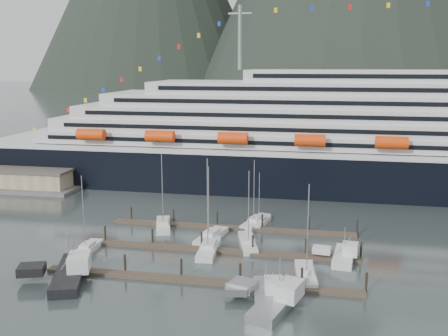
{
  "coord_description": "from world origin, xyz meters",
  "views": [
    {
      "loc": [
        12.8,
        -80.58,
        31.74
      ],
      "look_at": [
        -7.58,
        22.0,
        10.91
      ],
      "focal_mm": 42.0,
      "sensor_mm": 36.0,
      "label": 1
    }
  ],
  "objects_px": {
    "sailboat_e": "(163,225)",
    "trawler_d": "(265,294)",
    "sailboat_f": "(260,223)",
    "trawler_c": "(278,298)",
    "sailboat_h": "(306,275)",
    "sailboat_b": "(209,249)",
    "trawler_e": "(343,255)",
    "warehouse": "(2,176)",
    "trawler_a": "(69,273)",
    "cruise_ship": "(397,144)",
    "sailboat_a": "(87,249)",
    "sailboat_c": "(211,237)",
    "sailboat_g": "(256,222)",
    "sailboat_d": "(248,243)"
  },
  "relations": [
    {
      "from": "trawler_c",
      "to": "cruise_ship",
      "type": "bearing_deg",
      "value": -2.04
    },
    {
      "from": "sailboat_f",
      "to": "trawler_c",
      "type": "xyz_separation_m",
      "value": [
        6.97,
        -34.95,
        0.52
      ]
    },
    {
      "from": "sailboat_g",
      "to": "trawler_c",
      "type": "bearing_deg",
      "value": -152.62
    },
    {
      "from": "sailboat_e",
      "to": "cruise_ship",
      "type": "bearing_deg",
      "value": -67.49
    },
    {
      "from": "warehouse",
      "to": "sailboat_f",
      "type": "bearing_deg",
      "value": -16.95
    },
    {
      "from": "sailboat_d",
      "to": "trawler_a",
      "type": "xyz_separation_m",
      "value": [
        -24.11,
        -19.93,
        0.56
      ]
    },
    {
      "from": "warehouse",
      "to": "sailboat_a",
      "type": "bearing_deg",
      "value": -43.78
    },
    {
      "from": "sailboat_h",
      "to": "trawler_d",
      "type": "xyz_separation_m",
      "value": [
        -5.15,
        -8.83,
        0.39
      ]
    },
    {
      "from": "sailboat_h",
      "to": "trawler_e",
      "type": "height_order",
      "value": "sailboat_h"
    },
    {
      "from": "warehouse",
      "to": "trawler_c",
      "type": "bearing_deg",
      "value": -35.73
    },
    {
      "from": "sailboat_h",
      "to": "sailboat_b",
      "type": "bearing_deg",
      "value": 57.52
    },
    {
      "from": "sailboat_c",
      "to": "sailboat_f",
      "type": "xyz_separation_m",
      "value": [
        7.69,
        10.75,
        -0.04
      ]
    },
    {
      "from": "cruise_ship",
      "to": "trawler_a",
      "type": "height_order",
      "value": "cruise_ship"
    },
    {
      "from": "sailboat_g",
      "to": "trawler_d",
      "type": "bearing_deg",
      "value": -155.36
    },
    {
      "from": "sailboat_b",
      "to": "sailboat_e",
      "type": "bearing_deg",
      "value": 42.01
    },
    {
      "from": "cruise_ship",
      "to": "trawler_a",
      "type": "relative_size",
      "value": 14.03
    },
    {
      "from": "sailboat_e",
      "to": "trawler_d",
      "type": "distance_m",
      "value": 36.83
    },
    {
      "from": "trawler_c",
      "to": "sailboat_e",
      "type": "bearing_deg",
      "value": 57.14
    },
    {
      "from": "sailboat_e",
      "to": "sailboat_g",
      "type": "height_order",
      "value": "sailboat_e"
    },
    {
      "from": "sailboat_c",
      "to": "sailboat_e",
      "type": "xyz_separation_m",
      "value": [
        -10.81,
        5.02,
        -0.0
      ]
    },
    {
      "from": "trawler_a",
      "to": "cruise_ship",
      "type": "bearing_deg",
      "value": -57.95
    },
    {
      "from": "sailboat_e",
      "to": "sailboat_c",
      "type": "bearing_deg",
      "value": -132.49
    },
    {
      "from": "sailboat_a",
      "to": "sailboat_h",
      "type": "xyz_separation_m",
      "value": [
        37.43,
        -4.09,
        0.02
      ]
    },
    {
      "from": "sailboat_e",
      "to": "sailboat_f",
      "type": "xyz_separation_m",
      "value": [
        18.5,
        5.73,
        -0.04
      ]
    },
    {
      "from": "sailboat_e",
      "to": "trawler_e",
      "type": "bearing_deg",
      "value": -125.29
    },
    {
      "from": "cruise_ship",
      "to": "warehouse",
      "type": "xyz_separation_m",
      "value": [
        -102.03,
        -12.94,
        -9.79
      ]
    },
    {
      "from": "trawler_c",
      "to": "sailboat_h",
      "type": "bearing_deg",
      "value": -2.4
    },
    {
      "from": "sailboat_a",
      "to": "sailboat_b",
      "type": "distance_m",
      "value": 20.94
    },
    {
      "from": "warehouse",
      "to": "trawler_a",
      "type": "height_order",
      "value": "trawler_a"
    },
    {
      "from": "sailboat_a",
      "to": "trawler_c",
      "type": "distance_m",
      "value": 36.87
    },
    {
      "from": "sailboat_f",
      "to": "trawler_d",
      "type": "distance_m",
      "value": 34.41
    },
    {
      "from": "warehouse",
      "to": "sailboat_f",
      "type": "relative_size",
      "value": 4.09
    },
    {
      "from": "cruise_ship",
      "to": "sailboat_h",
      "type": "bearing_deg",
      "value": -108.04
    },
    {
      "from": "sailboat_d",
      "to": "trawler_c",
      "type": "xyz_separation_m",
      "value": [
        7.53,
        -22.25,
        0.5
      ]
    },
    {
      "from": "sailboat_g",
      "to": "trawler_c",
      "type": "distance_m",
      "value": 35.82
    },
    {
      "from": "sailboat_a",
      "to": "trawler_d",
      "type": "height_order",
      "value": "sailboat_a"
    },
    {
      "from": "trawler_d",
      "to": "trawler_e",
      "type": "bearing_deg",
      "value": -41.96
    },
    {
      "from": "warehouse",
      "to": "trawler_d",
      "type": "relative_size",
      "value": 4.14
    },
    {
      "from": "sailboat_a",
      "to": "trawler_c",
      "type": "relative_size",
      "value": 0.95
    },
    {
      "from": "sailboat_b",
      "to": "sailboat_f",
      "type": "relative_size",
      "value": 1.52
    },
    {
      "from": "sailboat_f",
      "to": "warehouse",
      "type": "bearing_deg",
      "value": 82.43
    },
    {
      "from": "cruise_ship",
      "to": "sailboat_c",
      "type": "bearing_deg",
      "value": -129.37
    },
    {
      "from": "sailboat_b",
      "to": "trawler_a",
      "type": "distance_m",
      "value": 23.79
    },
    {
      "from": "sailboat_a",
      "to": "sailboat_d",
      "type": "xyz_separation_m",
      "value": [
        26.65,
        8.42,
        -0.0
      ]
    },
    {
      "from": "cruise_ship",
      "to": "warehouse",
      "type": "bearing_deg",
      "value": -172.77
    },
    {
      "from": "sailboat_e",
      "to": "trawler_c",
      "type": "distance_m",
      "value": 38.76
    },
    {
      "from": "cruise_ship",
      "to": "sailboat_a",
      "type": "distance_m",
      "value": 80.81
    },
    {
      "from": "sailboat_a",
      "to": "trawler_a",
      "type": "distance_m",
      "value": 11.8
    },
    {
      "from": "trawler_e",
      "to": "sailboat_h",
      "type": "bearing_deg",
      "value": 152.1
    },
    {
      "from": "sailboat_a",
      "to": "sailboat_f",
      "type": "height_order",
      "value": "sailboat_a"
    }
  ]
}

